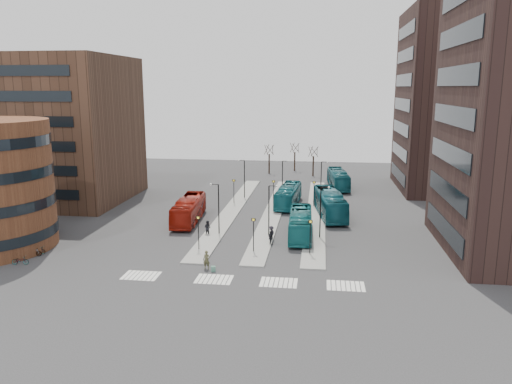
# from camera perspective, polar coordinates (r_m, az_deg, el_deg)

# --- Properties ---
(ground) EXTENTS (160.00, 160.00, 0.00)m
(ground) POSITION_cam_1_polar(r_m,az_deg,el_deg) (43.08, -4.65, -11.93)
(ground) COLOR #2B2C2E
(ground) RESTS_ON ground
(island_left) EXTENTS (2.50, 45.00, 0.15)m
(island_left) POSITION_cam_1_polar(r_m,az_deg,el_deg) (71.74, -2.77, -2.07)
(island_left) COLOR gray
(island_left) RESTS_ON ground
(island_mid) EXTENTS (2.50, 45.00, 0.15)m
(island_mid) POSITION_cam_1_polar(r_m,az_deg,el_deg) (70.94, 2.01, -2.22)
(island_mid) COLOR gray
(island_mid) RESTS_ON ground
(island_right) EXTENTS (2.50, 45.00, 0.15)m
(island_right) POSITION_cam_1_polar(r_m,az_deg,el_deg) (70.64, 6.86, -2.36)
(island_right) COLOR gray
(island_right) RESTS_ON ground
(suitcase) EXTENTS (0.50, 0.44, 0.54)m
(suitcase) POSITION_cam_1_polar(r_m,az_deg,el_deg) (48.62, -4.91, -8.75)
(suitcase) COLOR navy
(suitcase) RESTS_ON ground
(red_bus) EXTENTS (3.43, 11.65, 3.20)m
(red_bus) POSITION_cam_1_polar(r_m,az_deg,el_deg) (66.10, -7.68, -2.02)
(red_bus) COLOR maroon
(red_bus) RESTS_ON ground
(teal_bus_a) EXTENTS (2.89, 11.03, 3.05)m
(teal_bus_a) POSITION_cam_1_polar(r_m,az_deg,el_deg) (59.32, 5.11, -3.65)
(teal_bus_a) COLOR #156569
(teal_bus_a) RESTS_ON ground
(teal_bus_b) EXTENTS (3.52, 11.21, 3.07)m
(teal_bus_b) POSITION_cam_1_polar(r_m,az_deg,el_deg) (74.45, 3.71, -0.41)
(teal_bus_b) COLOR #15626C
(teal_bus_b) RESTS_ON ground
(teal_bus_c) EXTENTS (4.73, 12.84, 3.49)m
(teal_bus_c) POSITION_cam_1_polar(r_m,az_deg,el_deg) (69.00, 8.44, -1.32)
(teal_bus_c) COLOR #135461
(teal_bus_c) RESTS_ON ground
(teal_bus_d) EXTENTS (3.83, 11.62, 3.18)m
(teal_bus_d) POSITION_cam_1_polar(r_m,az_deg,el_deg) (88.48, 9.38, 1.46)
(teal_bus_d) COLOR #13535F
(teal_bus_d) RESTS_ON ground
(traveller) EXTENTS (0.70, 0.48, 1.86)m
(traveller) POSITION_cam_1_polar(r_m,az_deg,el_deg) (49.08, -5.67, -7.74)
(traveller) COLOR #47452A
(traveller) RESTS_ON ground
(commuter_a) EXTENTS (1.07, 0.96, 1.80)m
(commuter_a) POSITION_cam_1_polar(r_m,az_deg,el_deg) (60.00, -5.56, -4.10)
(commuter_a) COLOR black
(commuter_a) RESTS_ON ground
(commuter_b) EXTENTS (0.64, 1.05, 1.67)m
(commuter_b) POSITION_cam_1_polar(r_m,az_deg,el_deg) (56.12, 1.69, -5.25)
(commuter_b) COLOR black
(commuter_b) RESTS_ON ground
(commuter_c) EXTENTS (1.02, 1.26, 1.70)m
(commuter_c) POSITION_cam_1_polar(r_m,az_deg,el_deg) (57.78, 1.76, -4.73)
(commuter_c) COLOR black
(commuter_c) RESTS_ON ground
(bicycle_near) EXTENTS (1.72, 0.87, 0.86)m
(bicycle_near) POSITION_cam_1_polar(r_m,az_deg,el_deg) (55.44, -25.34, -7.09)
(bicycle_near) COLOR gray
(bicycle_near) RESTS_ON ground
(bicycle_mid) EXTENTS (1.53, 0.61, 0.89)m
(bicycle_mid) POSITION_cam_1_polar(r_m,az_deg,el_deg) (57.45, -23.99, -6.31)
(bicycle_mid) COLOR gray
(bicycle_mid) RESTS_ON ground
(bicycle_far) EXTENTS (1.61, 0.85, 0.81)m
(bicycle_far) POSITION_cam_1_polar(r_m,az_deg,el_deg) (58.22, -23.51, -6.08)
(bicycle_far) COLOR gray
(bicycle_far) RESTS_ON ground
(crosswalk_stripes) EXTENTS (22.35, 2.40, 0.01)m
(crosswalk_stripes) POSITION_cam_1_polar(r_m,az_deg,el_deg) (46.40, -1.45, -10.09)
(crosswalk_stripes) COLOR silver
(crosswalk_stripes) RESTS_ON ground
(office_block) EXTENTS (25.00, 20.12, 22.00)m
(office_block) POSITION_cam_1_polar(r_m,az_deg,el_deg) (84.26, -22.99, 6.63)
(office_block) COLOR #4A3022
(office_block) RESTS_ON ground
(tower_far) EXTENTS (20.12, 20.00, 30.00)m
(tower_far) POSITION_cam_1_polar(r_m,az_deg,el_deg) (91.58, 22.67, 9.51)
(tower_far) COLOR #2F1D1A
(tower_far) RESTS_ON ground
(sign_poles) EXTENTS (12.45, 22.12, 3.65)m
(sign_poles) POSITION_cam_1_polar(r_m,az_deg,el_deg) (63.66, 1.06, -1.70)
(sign_poles) COLOR black
(sign_poles) RESTS_ON ground
(lamp_posts) EXTENTS (14.04, 20.24, 6.12)m
(lamp_posts) POSITION_cam_1_polar(r_m,az_deg,el_deg) (68.16, 2.40, 0.21)
(lamp_posts) COLOR black
(lamp_posts) RESTS_ON ground
(bare_trees) EXTENTS (10.97, 8.14, 5.90)m
(bare_trees) POSITION_cam_1_polar(r_m,az_deg,el_deg) (102.38, 4.16, 3.64)
(bare_trees) COLOR black
(bare_trees) RESTS_ON ground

